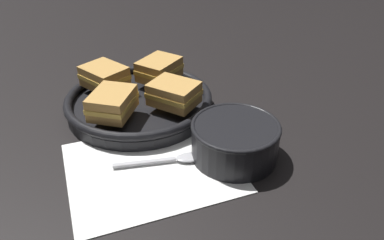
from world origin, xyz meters
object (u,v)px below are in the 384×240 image
Objects in this scene: sandwich_near_left at (174,93)px; sandwich_far_left at (104,76)px; skillet at (139,102)px; sandwich_far_right at (112,103)px; soup_bowl at (235,138)px; sandwich_near_right at (159,69)px; spoon at (178,159)px.

sandwich_near_left and sandwich_far_left have the same top height.
skillet is 2.66× the size of sandwich_far_right.
sandwich_near_right reaches higher than soup_bowl.
spoon is at bearing -80.36° from skillet.
sandwich_near_left is at bearing 1.64° from sandwich_far_right.
sandwich_near_left is at bearing 115.82° from soup_bowl.
soup_bowl is 0.96× the size of spoon.
spoon is 1.38× the size of sandwich_far_right.
sandwich_near_right is (-0.08, 0.28, 0.02)m from soup_bowl.
sandwich_far_left is at bearing 126.47° from soup_bowl.
sandwich_near_left is at bearing 84.00° from spoon.
skillet is 0.10m from sandwich_far_left.
sandwich_far_left is (-0.06, 0.06, 0.04)m from skillet.
soup_bowl reaches higher than skillet.
soup_bowl is at bearing -57.06° from skillet.
sandwich_near_left is 1.00× the size of sandwich_near_right.
sandwich_far_left reaches higher than spoon.
sandwich_near_left is at bearing -43.36° from sandwich_far_left.
skillet is 2.64× the size of sandwich_near_right.
soup_bowl is at bearing -0.51° from spoon.
sandwich_near_right is 1.00× the size of sandwich_far_left.
sandwich_far_left is (-0.13, 0.12, 0.00)m from sandwich_near_left.
sandwich_near_left is (0.06, -0.06, 0.04)m from skillet.
sandwich_near_left is 1.01× the size of sandwich_far_right.
sandwich_far_right is (-0.06, -0.06, 0.04)m from skillet.
skillet is 0.10m from sandwich_far_right.
sandwich_far_right is (-0.12, -0.13, 0.00)m from sandwich_near_right.
sandwich_near_right reaches higher than spoon.
spoon is at bearing -69.37° from sandwich_far_left.
spoon is 0.20m from skillet.
sandwich_far_left is at bearing -178.36° from sandwich_near_right.
spoon is 0.18m from sandwich_far_right.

